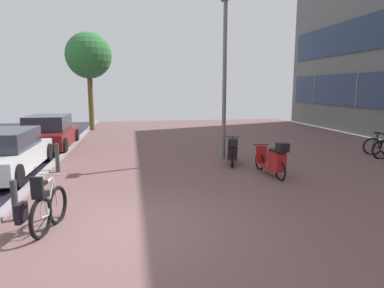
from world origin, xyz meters
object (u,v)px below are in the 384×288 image
(parked_car_far, at_px, (48,133))
(bollard_near, at_px, (15,200))
(scooter_mid, at_px, (233,151))
(street_tree, at_px, (89,56))
(bicycle_rack_05, at_px, (381,146))
(scooter_near, at_px, (274,160))
(lamp_post, at_px, (225,70))
(parked_car_near, at_px, (4,153))
(bicycle_foreground, at_px, (46,209))
(bollard_far, at_px, (57,158))

(parked_car_far, relative_size, bollard_near, 4.99)
(scooter_mid, bearing_deg, street_tree, 118.48)
(bicycle_rack_05, height_order, scooter_near, scooter_near)
(lamp_post, height_order, bollard_near, lamp_post)
(scooter_mid, height_order, parked_car_far, parked_car_far)
(parked_car_near, bearing_deg, lamp_post, 8.74)
(scooter_near, xyz_separation_m, scooter_mid, (-0.71, 1.64, -0.04))
(scooter_near, xyz_separation_m, bollard_near, (-6.17, -2.13, -0.08))
(parked_car_far, xyz_separation_m, lamp_post, (6.69, -3.26, 2.47))
(scooter_near, relative_size, parked_car_far, 0.46)
(bicycle_rack_05, xyz_separation_m, bollard_near, (-11.44, -4.33, 0.07))
(parked_car_near, xyz_separation_m, bollard_near, (1.49, -3.82, -0.22))
(scooter_near, height_order, parked_car_far, parked_car_far)
(bicycle_foreground, distance_m, lamp_post, 7.75)
(scooter_near, bearing_deg, bollard_near, -160.93)
(bicycle_foreground, distance_m, street_tree, 15.20)
(lamp_post, relative_size, bollard_far, 6.51)
(scooter_mid, relative_size, parked_car_far, 0.42)
(bollard_far, bearing_deg, scooter_mid, -0.10)
(bicycle_foreground, xyz_separation_m, lamp_post, (4.76, 5.47, 2.72))
(scooter_near, bearing_deg, parked_car_far, 140.91)
(street_tree, bearing_deg, lamp_post, -58.70)
(bicycle_rack_05, bearing_deg, parked_car_near, -177.75)
(scooter_near, relative_size, street_tree, 0.32)
(parked_car_near, distance_m, street_tree, 10.99)
(parked_car_far, distance_m, street_tree, 7.07)
(lamp_post, height_order, street_tree, street_tree)
(bicycle_foreground, relative_size, scooter_mid, 0.81)
(bicycle_foreground, height_order, scooter_near, bicycle_foreground)
(parked_car_far, bearing_deg, bicycle_rack_05, -16.77)
(scooter_near, bearing_deg, street_tree, 117.80)
(parked_car_far, height_order, lamp_post, lamp_post)
(scooter_near, xyz_separation_m, street_tree, (-6.30, 11.95, 3.84))
(parked_car_far, xyz_separation_m, bollard_far, (1.23, -4.36, -0.21))
(bicycle_rack_05, relative_size, scooter_mid, 0.70)
(bollard_far, bearing_deg, parked_car_far, 105.73)
(bicycle_rack_05, height_order, scooter_mid, scooter_mid)
(parked_car_far, bearing_deg, parked_car_near, -93.38)
(scooter_mid, height_order, lamp_post, lamp_post)
(scooter_mid, relative_size, bollard_near, 2.09)
(street_tree, relative_size, bollard_far, 6.61)
(lamp_post, bearing_deg, bicycle_foreground, -131.03)
(scooter_near, distance_m, street_tree, 14.04)
(scooter_mid, relative_size, bollard_far, 1.93)
(bicycle_foreground, bearing_deg, parked_car_far, 102.46)
(scooter_near, bearing_deg, parked_car_near, 167.57)
(parked_car_far, distance_m, bollard_far, 4.54)
(parked_car_near, bearing_deg, street_tree, 82.47)
(scooter_mid, bearing_deg, bollard_far, 179.90)
(lamp_post, xyz_separation_m, bollard_near, (-5.46, -4.89, -2.72))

